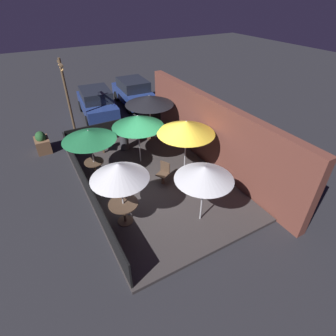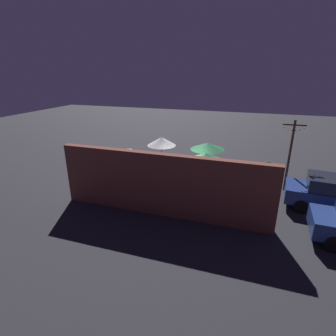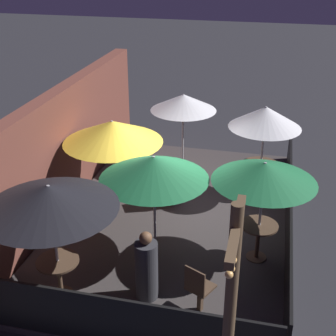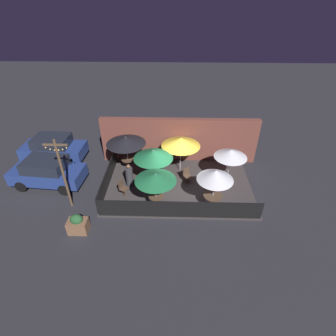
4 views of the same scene
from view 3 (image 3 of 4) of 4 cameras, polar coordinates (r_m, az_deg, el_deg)
The scene contains 17 objects.
ground_plane at distance 10.88m, azimuth 0.88°, elevation -6.46°, with size 60.00×60.00×0.00m, color #26262B.
patio_deck at distance 10.85m, azimuth 0.88°, elevation -6.19°, with size 7.95×5.09×0.12m.
building_wall at distance 11.06m, azimuth -13.25°, elevation 1.76°, with size 9.55×0.36×2.85m.
fence_front at distance 10.40m, azimuth 14.52°, elevation -5.19°, with size 7.75×0.05×0.95m.
fence_side_left at distance 7.53m, azimuth -5.96°, elevation -18.30°, with size 0.05×4.89×0.95m.
patio_umbrella_0 at distance 11.23m, azimuth 11.79°, elevation 6.08°, with size 1.72×1.72×2.26m.
patio_umbrella_1 at distance 7.78m, azimuth -14.26°, elevation -3.46°, with size 2.25×2.25×2.21m.
patio_umbrella_2 at distance 8.72m, azimuth 11.69°, elevation -0.50°, with size 1.95×1.95×2.10m.
patio_umbrella_3 at distance 8.74m, azimuth -1.72°, elevation 0.03°, with size 2.10×2.10×2.13m.
patio_umbrella_4 at distance 10.38m, azimuth -6.77°, elevation 4.43°, with size 2.23×2.23×2.18m.
patio_umbrella_5 at distance 12.53m, azimuth 1.90°, elevation 8.00°, with size 1.77×1.77×2.07m.
dining_table_0 at distance 11.76m, azimuth 11.19°, elevation -0.23°, with size 0.93×0.93×0.78m.
dining_table_1 at distance 8.55m, azimuth -13.21°, elevation -11.78°, with size 0.74×0.74×0.74m.
dining_table_2 at distance 9.36m, azimuth 10.98°, elevation -7.67°, with size 0.74×0.74×0.77m.
patio_chair_0 at distance 8.03m, azimuth 3.74°, elevation -14.31°, with size 0.54×0.54×0.96m.
patio_chair_1 at distance 11.00m, azimuth 0.10°, elevation -2.40°, with size 0.55×0.55×0.90m.
patron_0 at distance 8.29m, azimuth -2.64°, elevation -12.16°, with size 0.56×0.56×1.35m.
Camera 3 is at (-8.97, -1.96, 5.84)m, focal length 50.00 mm.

